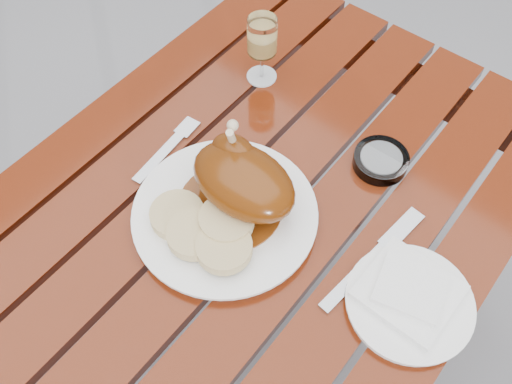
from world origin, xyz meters
TOP-DOWN VIEW (x-y plane):
  - ground at (0.00, 0.00)m, footprint 60.00×60.00m
  - table at (0.00, 0.00)m, footprint 0.80×1.20m
  - dinner_plate at (-0.02, -0.02)m, footprint 0.38×0.38m
  - roast_duck at (-0.02, 0.03)m, footprint 0.19×0.18m
  - bread_dumplings at (-0.01, -0.07)m, footprint 0.20×0.14m
  - wine_glass at (-0.18, 0.29)m, footprint 0.08×0.08m
  - side_plate at (0.31, 0.04)m, footprint 0.24×0.24m
  - napkin at (0.30, 0.05)m, footprint 0.14×0.13m
  - ashtray at (0.13, 0.25)m, footprint 0.11×0.11m
  - fork at (-0.20, 0.02)m, footprint 0.03×0.16m
  - knife at (0.22, 0.05)m, footprint 0.04×0.22m

SIDE VIEW (x-z plane):
  - ground at x=0.00m, z-range 0.00..0.00m
  - table at x=0.00m, z-range 0.00..0.75m
  - fork at x=-0.20m, z-range 0.75..0.76m
  - knife at x=0.22m, z-range 0.75..0.76m
  - side_plate at x=0.31m, z-range 0.75..0.77m
  - dinner_plate at x=-0.02m, z-range 0.75..0.77m
  - ashtray at x=0.13m, z-range 0.75..0.78m
  - napkin at x=0.30m, z-range 0.77..0.78m
  - bread_dumplings at x=-0.01m, z-range 0.77..0.80m
  - roast_duck at x=-0.02m, z-range 0.75..0.89m
  - wine_glass at x=-0.18m, z-range 0.75..0.89m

